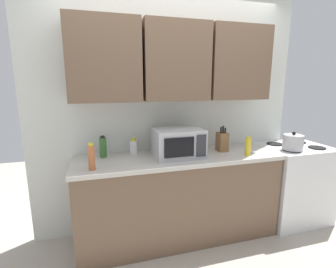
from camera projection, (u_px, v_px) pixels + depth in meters
wall_back_with_cabinets at (172, 88)px, 2.59m from camera, size 2.95×0.38×2.60m
counter_run at (178, 197)px, 2.60m from camera, size 2.08×0.63×0.90m
stove_range at (291, 182)px, 2.97m from camera, size 0.76×0.64×0.91m
kettle at (293, 142)px, 2.68m from camera, size 0.21×0.21×0.20m
microwave at (178, 143)px, 2.47m from camera, size 0.48×0.37×0.28m
knife_block at (222, 142)px, 2.67m from camera, size 0.10×0.12×0.28m
bottle_green_oil at (103, 147)px, 2.44m from camera, size 0.07×0.07×0.22m
bottle_spice_jar at (91, 157)px, 2.08m from camera, size 0.06×0.06×0.23m
bottle_white_jar at (134, 147)px, 2.56m from camera, size 0.08×0.08×0.17m
bottle_yellow_mustard at (248, 146)px, 2.50m from camera, size 0.06×0.06×0.20m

